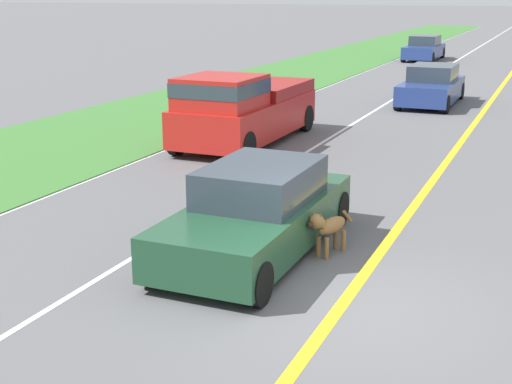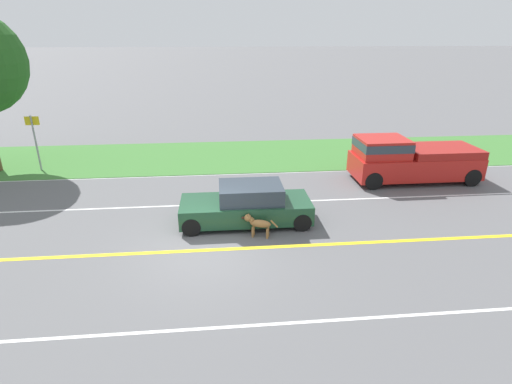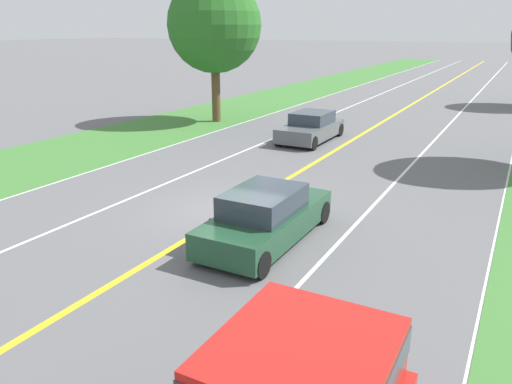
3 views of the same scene
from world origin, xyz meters
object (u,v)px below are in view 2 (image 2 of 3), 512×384
object	(u,v)px
dog	(257,223)
street_sign	(35,137)
ego_car	(247,205)
pickup_truck	(409,159)

from	to	relation	value
dog	street_sign	xyz separation A→B (m)	(7.70, 9.71, 1.18)
ego_car	dog	xyz separation A→B (m)	(-1.08, -0.25, -0.17)
dog	street_sign	bearing A→B (deg)	68.77
pickup_truck	dog	bearing A→B (deg)	123.05
pickup_truck	street_sign	xyz separation A→B (m)	(3.00, 16.93, 0.67)
pickup_truck	street_sign	distance (m)	17.20
dog	pickup_truck	xyz separation A→B (m)	(4.70, -7.22, 0.51)
ego_car	pickup_truck	xyz separation A→B (m)	(3.61, -7.47, 0.35)
ego_car	pickup_truck	bearing A→B (deg)	-64.19
dog	pickup_truck	world-z (taller)	pickup_truck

